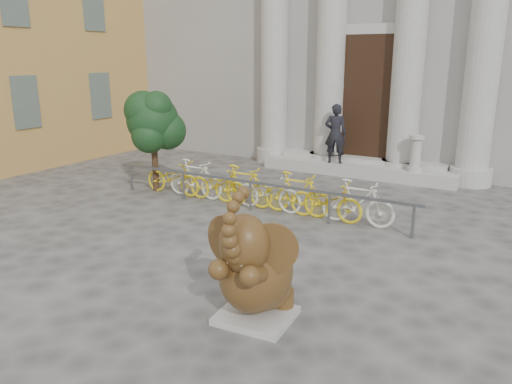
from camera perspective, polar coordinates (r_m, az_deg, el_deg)
The scene contains 7 objects.
ground at distance 8.02m, azimuth -11.33°, elevation -11.35°, with size 80.00×80.00×0.00m, color #474442.
entrance_steps at distance 15.85m, azimuth 11.57°, elevation 2.63°, with size 6.00×1.20×0.36m, color #A8A59E.
elephant_statue at distance 6.85m, azimuth -0.12°, elevation -9.13°, with size 1.33×1.50×1.99m.
bike_rack at distance 12.00m, azimuth -0.11°, elevation 0.50°, with size 8.00×0.53×1.00m.
tree at distance 13.56m, azimuth -11.66°, elevation 7.86°, with size 1.56×1.42×2.70m.
pedestrian at distance 15.55m, azimuth 9.07°, elevation 6.60°, with size 0.66×0.44×1.82m, color black.
balustrade_post at distance 14.98m, azimuth 17.79°, elevation 4.07°, with size 0.43×0.43×1.04m.
Camera 1 is at (4.87, -5.30, 3.55)m, focal length 35.00 mm.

